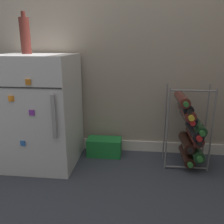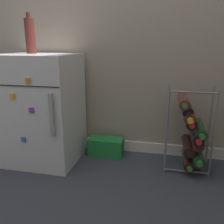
{
  "view_description": "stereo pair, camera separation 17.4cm",
  "coord_description": "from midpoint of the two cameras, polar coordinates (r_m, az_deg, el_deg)",
  "views": [
    {
      "loc": [
        0.24,
        -1.26,
        0.89
      ],
      "look_at": [
        0.06,
        0.4,
        0.41
      ],
      "focal_mm": 38.0,
      "sensor_mm": 36.0,
      "label": 1
    },
    {
      "loc": [
        0.41,
        -1.24,
        0.89
      ],
      "look_at": [
        0.06,
        0.4,
        0.41
      ],
      "focal_mm": 38.0,
      "sensor_mm": 36.0,
      "label": 2
    }
  ],
  "objects": [
    {
      "name": "ground_plane",
      "position": [
        1.57,
        -2.05,
        -18.55
      ],
      "size": [
        14.0,
        14.0,
        0.0
      ],
      "primitive_type": "plane",
      "color": "#333842"
    },
    {
      "name": "mini_fridge",
      "position": [
        1.88,
        -14.14,
        0.72
      ],
      "size": [
        0.56,
        0.52,
        0.82
      ],
      "color": "silver",
      "rests_on": "ground_plane"
    },
    {
      "name": "soda_box",
      "position": [
        1.98,
        1.08,
        -8.37
      ],
      "size": [
        0.28,
        0.14,
        0.15
      ],
      "color": "#1E7F38",
      "rests_on": "ground_plane"
    },
    {
      "name": "fridge_top_bottle",
      "position": [
        1.91,
        -16.56,
        17.2
      ],
      "size": [
        0.07,
        0.07,
        0.29
      ],
      "color": "#56231E",
      "rests_on": "mini_fridge"
    },
    {
      "name": "wine_rack",
      "position": [
        1.8,
        21.27,
        -4.42
      ],
      "size": [
        0.32,
        0.32,
        0.61
      ],
      "color": "slate",
      "rests_on": "ground_plane"
    }
  ]
}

